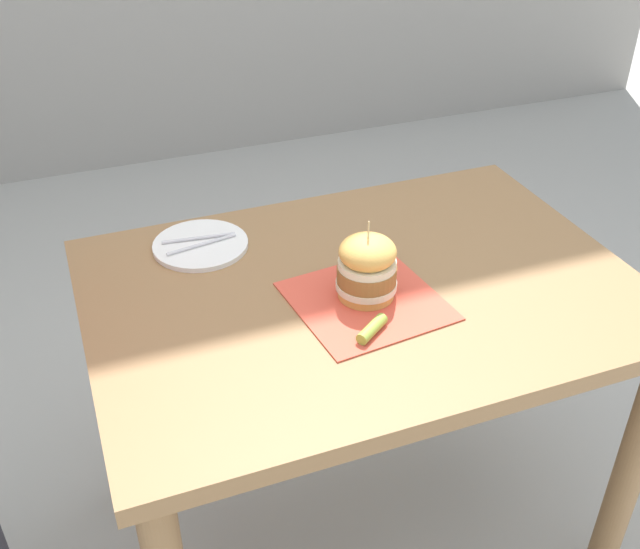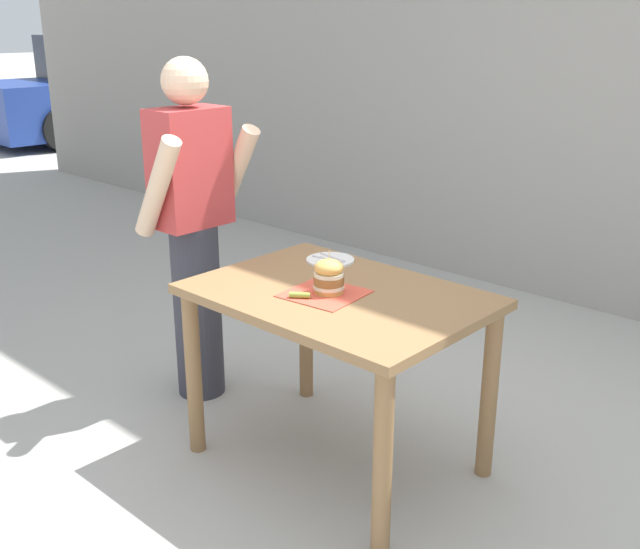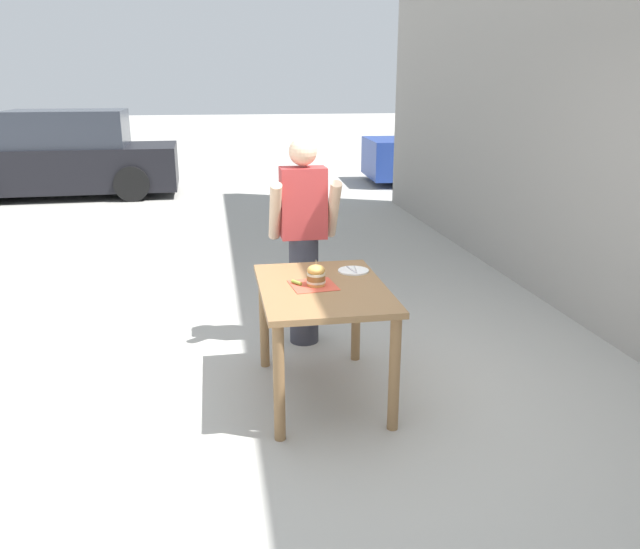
{
  "view_description": "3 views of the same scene",
  "coord_description": "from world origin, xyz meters",
  "px_view_note": "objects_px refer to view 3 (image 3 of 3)",
  "views": [
    {
      "loc": [
        -1.2,
        0.56,
        1.7
      ],
      "look_at": [
        0.0,
        0.1,
        0.85
      ],
      "focal_mm": 42.0,
      "sensor_mm": 36.0,
      "label": 1
    },
    {
      "loc": [
        -2.15,
        -1.89,
        1.85
      ],
      "look_at": [
        0.0,
        0.1,
        0.85
      ],
      "focal_mm": 42.0,
      "sensor_mm": 36.0,
      "label": 2
    },
    {
      "loc": [
        -0.68,
        -3.87,
        2.09
      ],
      "look_at": [
        0.0,
        0.1,
        0.85
      ],
      "focal_mm": 35.0,
      "sensor_mm": 36.0,
      "label": 3
    }
  ],
  "objects_px": {
    "sandwich": "(316,275)",
    "side_plate_with_forks": "(353,271)",
    "patio_table": "(323,304)",
    "parked_car_mid_block": "(466,149)",
    "diner_across_table": "(304,239)",
    "pickle_spear": "(297,283)",
    "parked_car_near_curb": "(65,158)"
  },
  "relations": [
    {
      "from": "side_plate_with_forks",
      "to": "sandwich",
      "type": "bearing_deg",
      "value": -138.8
    },
    {
      "from": "patio_table",
      "to": "sandwich",
      "type": "relative_size",
      "value": 6.61
    },
    {
      "from": "pickle_spear",
      "to": "parked_car_mid_block",
      "type": "relative_size",
      "value": 0.02
    },
    {
      "from": "pickle_spear",
      "to": "diner_across_table",
      "type": "relative_size",
      "value": 0.05
    },
    {
      "from": "sandwich",
      "to": "parked_car_mid_block",
      "type": "height_order",
      "value": "parked_car_mid_block"
    },
    {
      "from": "sandwich",
      "to": "diner_across_table",
      "type": "relative_size",
      "value": 0.1
    },
    {
      "from": "pickle_spear",
      "to": "parked_car_near_curb",
      "type": "relative_size",
      "value": 0.02
    },
    {
      "from": "patio_table",
      "to": "side_plate_with_forks",
      "type": "relative_size",
      "value": 5.32
    },
    {
      "from": "patio_table",
      "to": "parked_car_mid_block",
      "type": "height_order",
      "value": "parked_car_mid_block"
    },
    {
      "from": "side_plate_with_forks",
      "to": "parked_car_near_curb",
      "type": "height_order",
      "value": "parked_car_near_curb"
    },
    {
      "from": "patio_table",
      "to": "diner_across_table",
      "type": "distance_m",
      "value": 0.97
    },
    {
      "from": "diner_across_table",
      "to": "side_plate_with_forks",
      "type": "bearing_deg",
      "value": -68.19
    },
    {
      "from": "parked_car_mid_block",
      "to": "pickle_spear",
      "type": "bearing_deg",
      "value": -118.62
    },
    {
      "from": "patio_table",
      "to": "sandwich",
      "type": "height_order",
      "value": "sandwich"
    },
    {
      "from": "pickle_spear",
      "to": "parked_car_near_curb",
      "type": "height_order",
      "value": "parked_car_near_curb"
    },
    {
      "from": "pickle_spear",
      "to": "parked_car_mid_block",
      "type": "distance_m",
      "value": 10.25
    },
    {
      "from": "diner_across_table",
      "to": "sandwich",
      "type": "bearing_deg",
      "value": -93.28
    },
    {
      "from": "pickle_spear",
      "to": "parked_car_near_curb",
      "type": "bearing_deg",
      "value": 110.67
    },
    {
      "from": "patio_table",
      "to": "parked_car_mid_block",
      "type": "relative_size",
      "value": 0.27
    },
    {
      "from": "sandwich",
      "to": "pickle_spear",
      "type": "height_order",
      "value": "sandwich"
    },
    {
      "from": "patio_table",
      "to": "parked_car_mid_block",
      "type": "xyz_separation_m",
      "value": [
        4.74,
        9.05,
        0.06
      ]
    },
    {
      "from": "diner_across_table",
      "to": "parked_car_mid_block",
      "type": "bearing_deg",
      "value": 59.72
    },
    {
      "from": "diner_across_table",
      "to": "parked_car_near_curb",
      "type": "xyz_separation_m",
      "value": [
        -3.44,
        7.74,
        -0.16
      ]
    },
    {
      "from": "sandwich",
      "to": "side_plate_with_forks",
      "type": "xyz_separation_m",
      "value": [
        0.32,
        0.28,
        -0.07
      ]
    },
    {
      "from": "parked_car_mid_block",
      "to": "parked_car_near_curb",
      "type": "bearing_deg",
      "value": -177.47
    },
    {
      "from": "sandwich",
      "to": "parked_car_mid_block",
      "type": "xyz_separation_m",
      "value": [
        4.79,
        9.04,
        -0.15
      ]
    },
    {
      "from": "side_plate_with_forks",
      "to": "parked_car_mid_block",
      "type": "bearing_deg",
      "value": 62.98
    },
    {
      "from": "pickle_spear",
      "to": "side_plate_with_forks",
      "type": "bearing_deg",
      "value": 28.05
    },
    {
      "from": "sandwich",
      "to": "diner_across_table",
      "type": "xyz_separation_m",
      "value": [
        0.05,
        0.94,
        0.01
      ]
    },
    {
      "from": "parked_car_near_curb",
      "to": "patio_table",
      "type": "bearing_deg",
      "value": -68.5
    },
    {
      "from": "diner_across_table",
      "to": "parked_car_near_curb",
      "type": "height_order",
      "value": "diner_across_table"
    },
    {
      "from": "patio_table",
      "to": "diner_across_table",
      "type": "relative_size",
      "value": 0.69
    }
  ]
}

